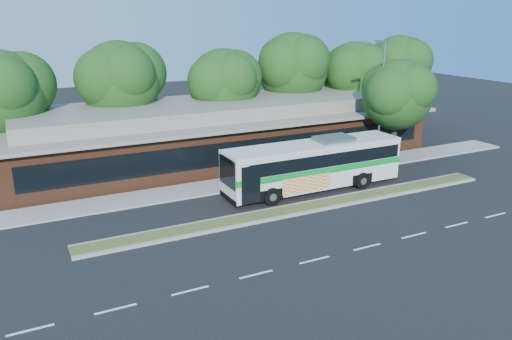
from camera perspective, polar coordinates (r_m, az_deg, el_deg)
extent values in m
plane|color=black|center=(28.69, 6.34, -4.80)|extent=(120.00, 120.00, 0.00)
cube|color=#4B5423|center=(29.13, 5.71, -4.27)|extent=(26.00, 1.10, 0.15)
cube|color=gray|center=(33.88, 0.53, -1.08)|extent=(44.00, 2.60, 0.12)
cube|color=#592E1C|center=(39.23, -3.84, 3.79)|extent=(32.00, 10.00, 3.20)
cube|color=slate|center=(38.86, -3.89, 6.25)|extent=(33.20, 11.20, 0.24)
cube|color=slate|center=(38.75, -3.91, 7.17)|extent=(30.00, 8.00, 1.00)
cube|color=black|center=(34.75, -0.64, 2.22)|extent=(30.00, 0.06, 1.60)
cylinder|color=slate|center=(37.70, 14.07, 7.26)|extent=(0.16, 0.16, 9.00)
cube|color=slate|center=(36.96, 14.10, 14.10)|extent=(0.90, 0.18, 0.14)
cylinder|color=black|center=(38.28, -26.30, 2.27)|extent=(0.44, 0.44, 3.99)
sphere|color=#1E3C14|center=(37.60, -27.06, 7.77)|extent=(5.80, 5.80, 5.80)
sphere|color=#1E3C14|center=(37.98, -25.19, 8.81)|extent=(4.52, 4.52, 4.52)
cylinder|color=black|center=(39.95, -14.87, 4.23)|extent=(0.44, 0.44, 4.20)
sphere|color=#1E3C14|center=(39.29, -15.31, 9.77)|extent=(6.00, 6.00, 6.00)
sphere|color=#1E3C14|center=(39.95, -13.58, 10.71)|extent=(4.68, 4.68, 4.68)
cylinder|color=black|center=(41.34, -3.64, 4.90)|extent=(0.44, 0.44, 3.78)
sphere|color=#1E3C14|center=(40.72, -3.73, 9.82)|extent=(5.60, 5.60, 5.60)
sphere|color=#1E3C14|center=(41.55, -2.35, 10.61)|extent=(4.37, 4.37, 4.37)
cylinder|color=black|center=(45.23, 4.10, 6.38)|extent=(0.44, 0.44, 4.41)
sphere|color=#1E3C14|center=(44.64, 4.21, 11.51)|extent=(6.20, 6.20, 6.20)
sphere|color=#1E3C14|center=(45.71, 5.47, 12.24)|extent=(4.84, 4.84, 4.84)
cylinder|color=black|center=(47.77, 10.97, 6.36)|extent=(0.44, 0.44, 3.86)
sphere|color=#1E3C14|center=(47.23, 11.22, 10.74)|extent=(5.80, 5.80, 5.80)
sphere|color=#1E3C14|center=(48.32, 12.20, 11.38)|extent=(4.52, 4.52, 4.52)
cylinder|color=black|center=(52.29, 15.61, 7.11)|extent=(0.44, 0.44, 4.12)
sphere|color=#1E3C14|center=(51.79, 15.96, 11.31)|extent=(6.00, 6.00, 6.00)
sphere|color=#1E3C14|center=(52.98, 16.78, 11.89)|extent=(4.68, 4.68, 4.68)
cube|color=silver|center=(31.78, 6.57, 0.65)|extent=(11.86, 2.57, 2.72)
cube|color=black|center=(31.79, 7.05, 1.66)|extent=(10.91, 2.61, 0.82)
cube|color=silver|center=(31.45, 6.65, 2.82)|extent=(11.88, 2.59, 0.26)
cube|color=#058128|center=(31.81, 6.57, 0.51)|extent=(11.91, 2.63, 0.38)
cube|color=black|center=(28.98, -3.31, -0.24)|extent=(0.07, 2.22, 1.69)
cube|color=black|center=(35.13, 14.78, 2.88)|extent=(0.07, 2.06, 1.09)
cube|color=#DF417D|center=(30.30, 5.82, -1.57)|extent=(3.36, 0.06, 0.99)
cube|color=slate|center=(32.21, 8.88, 3.54)|extent=(2.38, 1.59, 0.30)
cylinder|color=black|center=(29.35, 1.82, -3.05)|extent=(1.09, 0.36, 1.09)
cylinder|color=black|center=(31.42, -0.33, -1.64)|extent=(1.09, 0.36, 1.09)
cylinder|color=black|center=(32.85, 12.02, -1.18)|extent=(1.09, 0.36, 1.09)
cylinder|color=black|center=(34.72, 9.50, -0.03)|extent=(1.09, 0.36, 1.09)
imported|color=silver|center=(33.89, -18.11, -0.74)|extent=(5.26, 2.37, 1.50)
cylinder|color=black|center=(39.07, 15.45, 3.43)|extent=(0.44, 0.44, 3.59)
sphere|color=#1E3C14|center=(38.44, 15.85, 8.27)|extent=(5.17, 5.17, 5.17)
sphere|color=#1E3C14|center=(39.45, 16.80, 9.02)|extent=(4.03, 4.03, 4.03)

